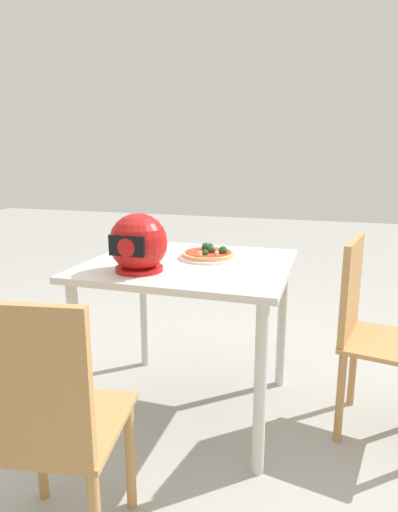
{
  "coord_description": "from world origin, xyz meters",
  "views": [
    {
      "loc": [
        -0.63,
        1.9,
        1.26
      ],
      "look_at": [
        -0.03,
        -0.05,
        0.79
      ],
      "focal_mm": 30.46,
      "sensor_mm": 36.0,
      "label": 1
    }
  ],
  "objects_px": {
    "dining_table": "(189,283)",
    "chair_far": "(44,422)",
    "motorcycle_helmet": "(138,244)",
    "chair_side": "(370,326)",
    "pizza": "(209,253)"
  },
  "relations": [
    {
      "from": "motorcycle_helmet",
      "to": "chair_side",
      "type": "distance_m",
      "value": 1.11
    },
    {
      "from": "dining_table",
      "to": "chair_side",
      "type": "distance_m",
      "value": 0.85
    },
    {
      "from": "dining_table",
      "to": "chair_far",
      "type": "relative_size",
      "value": 1.05
    },
    {
      "from": "motorcycle_helmet",
      "to": "chair_far",
      "type": "xyz_separation_m",
      "value": [
        -0.03,
        0.74,
        -0.38
      ]
    },
    {
      "from": "motorcycle_helmet",
      "to": "chair_side",
      "type": "xyz_separation_m",
      "value": [
        -0.99,
        -0.31,
        -0.38
      ]
    },
    {
      "from": "dining_table",
      "to": "chair_far",
      "type": "height_order",
      "value": "chair_far"
    },
    {
      "from": "dining_table",
      "to": "motorcycle_helmet",
      "type": "distance_m",
      "value": 0.35
    },
    {
      "from": "chair_far",
      "to": "chair_side",
      "type": "bearing_deg",
      "value": -132.25
    },
    {
      "from": "motorcycle_helmet",
      "to": "dining_table",
      "type": "bearing_deg",
      "value": -125.47
    },
    {
      "from": "pizza",
      "to": "chair_far",
      "type": "relative_size",
      "value": 0.29
    },
    {
      "from": "pizza",
      "to": "chair_far",
      "type": "distance_m",
      "value": 1.12
    },
    {
      "from": "motorcycle_helmet",
      "to": "chair_far",
      "type": "relative_size",
      "value": 0.28
    },
    {
      "from": "pizza",
      "to": "chair_side",
      "type": "height_order",
      "value": "chair_side"
    },
    {
      "from": "pizza",
      "to": "chair_side",
      "type": "relative_size",
      "value": 0.29
    },
    {
      "from": "motorcycle_helmet",
      "to": "chair_side",
      "type": "relative_size",
      "value": 0.28
    }
  ]
}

